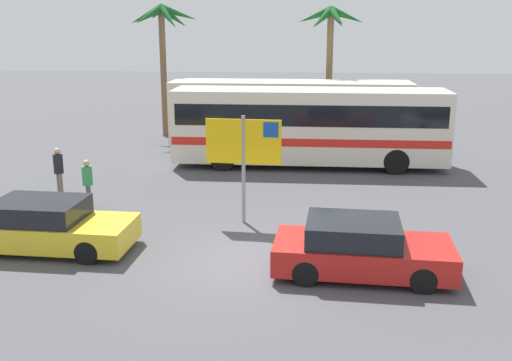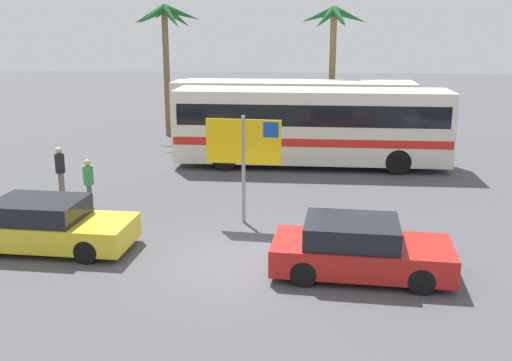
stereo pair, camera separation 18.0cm
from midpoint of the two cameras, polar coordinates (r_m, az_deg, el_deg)
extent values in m
plane|color=#4C4C51|center=(14.95, -0.71, -7.72)|extent=(120.00, 120.00, 0.00)
cube|color=silver|center=(24.49, 4.92, 5.34)|extent=(11.07, 2.46, 2.90)
cube|color=black|center=(24.40, 4.94, 6.62)|extent=(10.63, 2.48, 0.84)
cube|color=red|center=(24.57, 4.89, 4.17)|extent=(10.96, 2.48, 0.32)
cylinder|color=black|center=(26.03, 12.45, 2.87)|extent=(1.00, 0.28, 1.00)
cylinder|color=black|center=(23.89, 13.11, 1.77)|extent=(1.00, 0.28, 1.00)
cylinder|color=black|center=(26.02, -2.73, 3.20)|extent=(1.00, 0.28, 1.00)
cylinder|color=black|center=(23.88, -3.42, 2.13)|extent=(1.00, 0.28, 1.00)
cube|color=silver|center=(27.90, 3.11, 6.53)|extent=(11.07, 2.46, 2.90)
cube|color=black|center=(27.83, 3.13, 7.66)|extent=(10.63, 2.48, 0.84)
cube|color=gold|center=(27.98, 3.10, 5.51)|extent=(10.96, 2.48, 0.32)
cylinder|color=black|center=(29.29, 9.89, 4.30)|extent=(1.00, 0.28, 1.00)
cylinder|color=black|center=(27.13, 10.28, 3.46)|extent=(1.00, 0.28, 1.00)
cylinder|color=black|center=(29.49, -3.55, 4.56)|extent=(1.00, 0.28, 1.00)
cylinder|color=black|center=(27.34, -4.22, 3.74)|extent=(1.00, 0.28, 1.00)
cylinder|color=gray|center=(17.29, -1.50, 0.99)|extent=(0.11, 0.11, 3.20)
cube|color=yellow|center=(17.11, -1.52, 3.76)|extent=(2.20, 0.21, 1.30)
cube|color=#1447A8|center=(16.92, 1.15, 4.91)|extent=(0.44, 0.10, 0.44)
cube|color=yellow|center=(16.46, -19.46, -4.65)|extent=(4.41, 2.04, 0.64)
cube|color=black|center=(16.40, -20.45, -2.68)|extent=(2.32, 1.80, 0.52)
cylinder|color=black|center=(16.71, -13.98, -4.61)|extent=(0.61, 0.19, 0.60)
cylinder|color=black|center=(15.24, -16.28, -6.69)|extent=(0.61, 0.19, 0.60)
cylinder|color=black|center=(17.84, -22.07, -4.03)|extent=(0.61, 0.19, 0.60)
cube|color=red|center=(14.24, 9.87, -7.03)|extent=(4.26, 2.15, 0.64)
cube|color=black|center=(14.03, 8.96, -4.80)|extent=(2.26, 1.88, 0.52)
cylinder|color=black|center=(15.22, 14.65, -6.60)|extent=(0.61, 0.20, 0.60)
cylinder|color=black|center=(13.61, 15.41, -9.27)|extent=(0.61, 0.20, 0.60)
cylinder|color=black|center=(15.13, 4.87, -6.27)|extent=(0.61, 0.20, 0.60)
cylinder|color=black|center=(13.51, 4.39, -8.92)|extent=(0.61, 0.20, 0.60)
cylinder|color=#706656|center=(21.41, -18.64, -0.36)|extent=(0.13, 0.13, 0.83)
cylinder|color=#706656|center=(21.25, -18.46, -0.46)|extent=(0.13, 0.13, 0.83)
cylinder|color=black|center=(21.16, -18.71, 1.53)|extent=(0.32, 0.32, 0.66)
sphere|color=tan|center=(21.07, -18.81, 2.70)|extent=(0.22, 0.22, 0.22)
cylinder|color=#4C4C51|center=(19.63, -16.05, -1.57)|extent=(0.13, 0.13, 0.77)
cylinder|color=#4C4C51|center=(19.81, -16.01, -1.43)|extent=(0.13, 0.13, 0.77)
cylinder|color=#338E4C|center=(19.54, -16.17, 0.45)|extent=(0.32, 0.32, 0.61)
sphere|color=tan|center=(19.45, -16.26, 1.62)|extent=(0.21, 0.21, 0.21)
cylinder|color=brown|center=(31.49, -9.03, 9.94)|extent=(0.32, 0.32, 6.31)
cone|color=#195623|center=(31.24, -7.58, 15.59)|extent=(1.96, 0.55, 0.99)
cone|color=#195623|center=(31.90, -8.04, 15.24)|extent=(1.50, 1.74, 1.31)
cone|color=#195623|center=(32.26, -9.72, 15.55)|extent=(1.34, 1.91, 0.93)
cone|color=#195623|center=(31.75, -10.73, 15.28)|extent=(1.96, 0.79, 1.16)
cone|color=#195623|center=(30.80, -10.47, 15.32)|extent=(1.41, 1.84, 1.16)
cone|color=#195623|center=(30.65, -8.58, 15.20)|extent=(1.50, 1.72, 1.35)
cylinder|color=brown|center=(30.35, 6.85, 9.72)|extent=(0.32, 0.32, 6.19)
cone|color=#195623|center=(30.15, 8.58, 15.34)|extent=(1.78, 0.70, 1.00)
cone|color=#195623|center=(30.92, 7.60, 15.17)|extent=(1.12, 1.72, 1.17)
cone|color=#195623|center=(30.86, 6.21, 15.24)|extent=(1.29, 1.67, 1.15)
cone|color=#195623|center=(30.25, 5.48, 15.45)|extent=(1.75, 0.51, 0.99)
cone|color=#195623|center=(29.63, 6.21, 15.20)|extent=(1.34, 1.62, 1.21)
cone|color=#195623|center=(29.53, 7.62, 15.28)|extent=(1.01, 1.76, 1.10)
camera|label=1|loc=(0.09, -90.30, -0.08)|focal=41.62mm
camera|label=2|loc=(0.09, 89.70, 0.08)|focal=41.62mm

